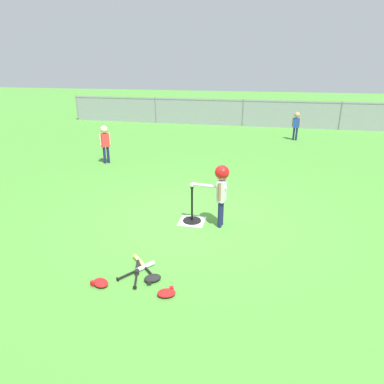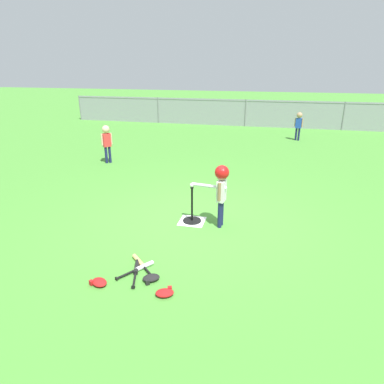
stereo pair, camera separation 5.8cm
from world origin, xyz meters
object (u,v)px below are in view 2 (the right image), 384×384
glove_tossed_aside (99,282)px  spare_bat_black (136,270)px  spare_bat_silver (140,268)px  batting_tee (192,216)px  batter_child (221,184)px  fielder_near_left (107,139)px  fielder_deep_right (299,122)px  spare_bat_wood (140,263)px  glove_near_bats (165,293)px  baseball_on_tee (192,185)px  glove_by_plate (151,278)px

glove_tossed_aside → spare_bat_black: bearing=47.3°
spare_bat_silver → glove_tossed_aside: bearing=-132.0°
batting_tee → batter_child: batter_child is taller
fielder_near_left → fielder_deep_right: 6.79m
fielder_deep_right → spare_bat_wood: bearing=-105.9°
batter_child → batting_tee: bearing=172.6°
batter_child → spare_bat_wood: (-0.88, -1.43, -0.73)m
spare_bat_black → glove_near_bats: glove_near_bats is taller
spare_bat_silver → spare_bat_wood: (-0.05, 0.12, 0.00)m
spare_bat_silver → baseball_on_tee: bearing=78.4°
baseball_on_tee → glove_near_bats: baseball_on_tee is taller
batting_tee → spare_bat_black: size_ratio=1.09×
spare_bat_wood → glove_tossed_aside: (-0.34, -0.54, 0.01)m
spare_bat_silver → glove_near_bats: glove_near_bats is taller
baseball_on_tee → batter_child: 0.51m
baseball_on_tee → glove_by_plate: bearing=-93.5°
fielder_near_left → spare_bat_silver: fielder_near_left is taller
batting_tee → glove_by_plate: 1.81m
batter_child → glove_near_bats: size_ratio=4.10×
fielder_deep_right → fielder_near_left: bearing=-140.9°
spare_bat_silver → batter_child: bearing=61.8°
baseball_on_tee → fielder_near_left: fielder_near_left is taller
baseball_on_tee → batting_tee: bearing=0.0°
spare_bat_wood → glove_by_plate: glove_by_plate is taller
batter_child → spare_bat_black: bearing=-118.5°
baseball_on_tee → spare_bat_silver: bearing=-101.6°
spare_bat_silver → batting_tee: bearing=78.4°
batting_tee → fielder_near_left: size_ratio=0.61×
baseball_on_tee → glove_by_plate: size_ratio=0.27×
baseball_on_tee → spare_bat_silver: size_ratio=0.15×
fielder_deep_right → glove_by_plate: (-2.25, -9.19, -0.61)m
spare_bat_silver → spare_bat_black: size_ratio=0.86×
baseball_on_tee → fielder_near_left: bearing=135.2°
spare_bat_wood → glove_near_bats: 0.76m
glove_near_bats → spare_bat_silver: bearing=138.1°
glove_by_plate → spare_bat_black: bearing=151.4°
batting_tee → glove_tossed_aside: batting_tee is taller
batting_tee → spare_bat_black: 1.71m
fielder_near_left → glove_by_plate: bearing=-58.4°
batting_tee → batter_child: (0.50, -0.06, 0.67)m
batter_child → spare_bat_black: size_ratio=1.84×
batter_child → fielder_near_left: size_ratio=1.03×
batting_tee → fielder_near_left: 4.44m
spare_bat_wood → spare_bat_black: 0.17m
glove_near_bats → batter_child: bearing=80.0°
glove_near_bats → batting_tee: bearing=94.2°
fielder_deep_right → spare_bat_wood: fielder_deep_right is taller
spare_bat_wood → fielder_deep_right: bearing=74.1°
spare_bat_silver → fielder_near_left: bearing=120.6°
glove_by_plate → glove_tossed_aside: same height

